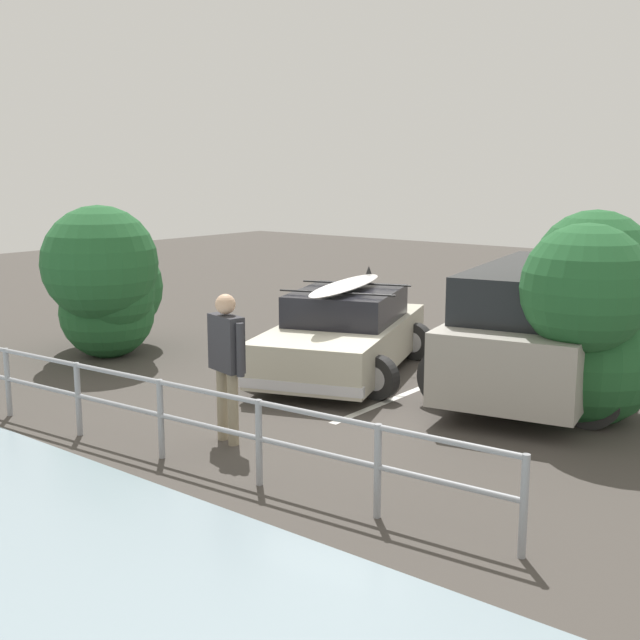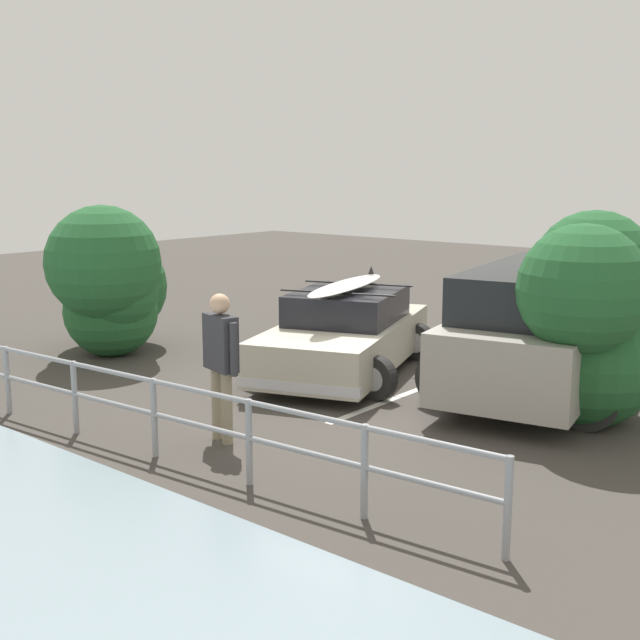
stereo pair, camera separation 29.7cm
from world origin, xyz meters
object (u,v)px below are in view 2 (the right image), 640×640
object	(u,v)px
sedan_car	(345,334)
bush_near_left	(109,281)
bush_near_right	(584,311)
person_bystander	(221,354)
suv_car	(543,327)

from	to	relation	value
sedan_car	bush_near_left	bearing A→B (deg)	21.34
bush_near_right	bush_near_left	bearing A→B (deg)	11.73
person_bystander	bush_near_left	world-z (taller)	bush_near_left
suv_car	person_bystander	world-z (taller)	suv_car
suv_car	person_bystander	size ratio (longest dim) A/B	2.88
person_bystander	bush_near_left	bearing A→B (deg)	-21.94
suv_car	bush_near_left	bearing A→B (deg)	19.92
sedan_car	bush_near_left	size ratio (longest dim) A/B	1.68
sedan_car	bush_near_left	world-z (taller)	bush_near_left
bush_near_right	sedan_car	bearing A→B (deg)	0.95
sedan_car	suv_car	distance (m)	3.07
bush_near_left	bush_near_right	world-z (taller)	bush_near_right
sedan_car	suv_car	bearing A→B (deg)	-162.08
bush_near_right	person_bystander	bearing A→B (deg)	50.92
sedan_car	person_bystander	world-z (taller)	person_bystander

